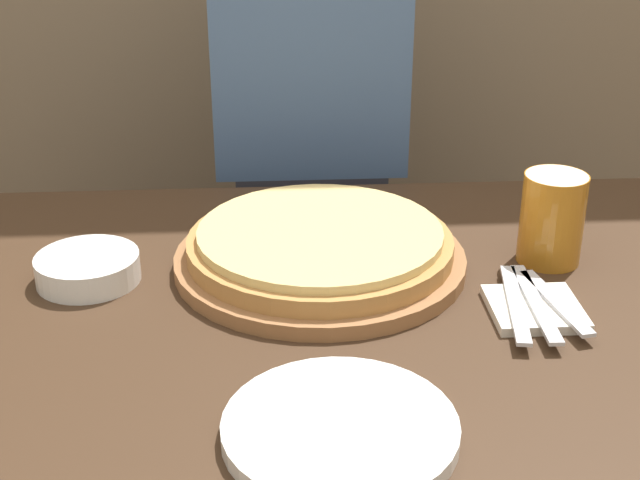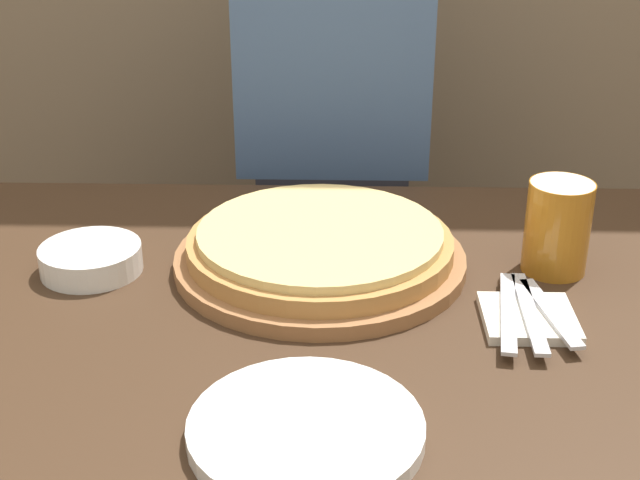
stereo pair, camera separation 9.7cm
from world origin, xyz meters
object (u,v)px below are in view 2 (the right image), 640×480
side_bowl (91,259)px  diner_person (332,195)px  dinner_plate (306,429)px  beer_glass (558,223)px  spoon (550,312)px  dinner_knife (529,312)px  fork (508,312)px  pizza_on_board (320,249)px

side_bowl → diner_person: size_ratio=0.10×
dinner_plate → side_bowl: size_ratio=1.73×
beer_glass → spoon: (-0.03, -0.14, -0.05)m
beer_glass → dinner_plate: bearing=-130.6°
dinner_plate → diner_person: diner_person is taller
dinner_knife → diner_person: size_ratio=0.15×
beer_glass → fork: bearing=-120.4°
beer_glass → diner_person: 0.58m
dinner_knife → fork: bearing=180.0°
side_bowl → beer_glass: bearing=1.9°
pizza_on_board → dinner_plate: (-0.00, -0.37, -0.02)m
side_bowl → spoon: side_bowl is taller
beer_glass → fork: (-0.08, -0.14, -0.05)m
side_bowl → dinner_knife: size_ratio=0.70×
beer_glass → dinner_plate: (-0.32, -0.37, -0.06)m
dinner_plate → spoon: dinner_plate is taller
pizza_on_board → fork: bearing=-31.7°
side_bowl → spoon: (0.58, -0.12, -0.00)m
spoon → side_bowl: bearing=168.3°
fork → dinner_knife: same height
spoon → fork: bearing=180.0°
dinner_plate → fork: (0.23, 0.23, 0.01)m
pizza_on_board → spoon: pizza_on_board is taller
dinner_knife → side_bowl: bearing=167.8°
spoon → diner_person: (-0.27, 0.62, -0.10)m
fork → spoon: (0.05, 0.00, 0.00)m
dinner_plate → fork: size_ratio=1.20×
beer_glass → dinner_knife: size_ratio=0.64×
spoon → dinner_knife: bearing=180.0°
dinner_knife → spoon: 0.03m
side_bowl → pizza_on_board: bearing=3.9°
beer_glass → side_bowl: size_ratio=0.92×
diner_person → dinner_plate: bearing=-91.0°
pizza_on_board → fork: size_ratio=2.02×
beer_glass → dinner_plate: beer_glass is taller
spoon → pizza_on_board: bearing=153.1°
beer_glass → dinner_knife: beer_glass is taller
dinner_plate → fork: bearing=44.3°
fork → diner_person: (-0.22, 0.62, -0.10)m
fork → spoon: bearing=0.0°
dinner_plate → diner_person: size_ratio=0.18×
fork → spoon: 0.05m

